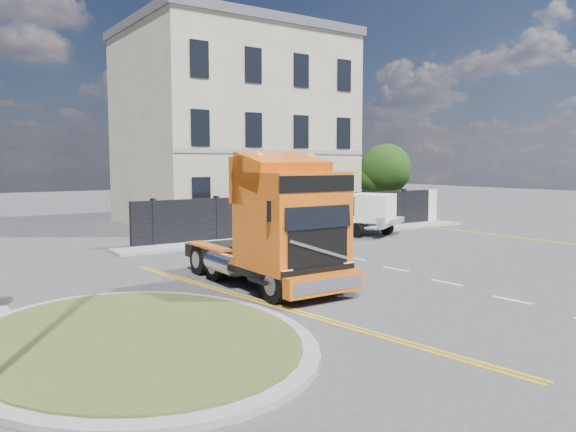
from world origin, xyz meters
TOP-DOWN VIEW (x-y plane):
  - ground at (0.00, 0.00)m, footprint 120.00×120.00m
  - traffic_island at (-7.00, -3.00)m, footprint 6.80×6.80m
  - hoarding_fence at (6.55, 9.00)m, footprint 18.80×0.25m
  - georgian_building at (6.00, 16.50)m, footprint 12.30×10.30m
  - tree at (14.38, 12.10)m, footprint 3.20×3.20m
  - pavement_far at (6.00, 8.10)m, footprint 20.00×1.60m
  - truck at (-1.92, -0.60)m, footprint 2.43×6.33m
  - flatbed_pickup at (8.24, 7.04)m, footprint 4.23×5.50m

SIDE VIEW (x-z plane):
  - ground at x=0.00m, z-range 0.00..0.00m
  - pavement_far at x=6.00m, z-range 0.00..0.12m
  - traffic_island at x=-7.00m, z-range 0.00..0.16m
  - hoarding_fence at x=6.55m, z-range 0.00..2.00m
  - flatbed_pickup at x=8.24m, z-range 0.08..2.15m
  - truck at x=-1.92m, z-range -0.20..3.58m
  - tree at x=14.38m, z-range 0.65..5.45m
  - georgian_building at x=6.00m, z-range -0.63..12.17m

